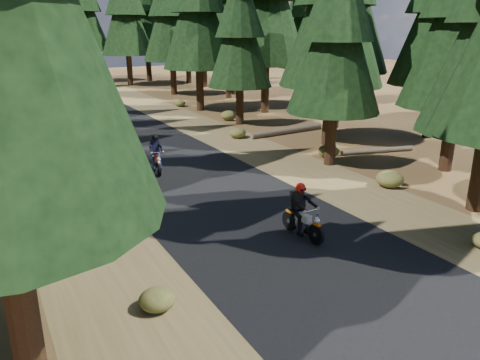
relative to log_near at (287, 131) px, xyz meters
name	(u,v)px	position (x,y,z in m)	size (l,w,h in m)	color
ground	(265,230)	(-7.91, -10.37, -0.16)	(120.00, 120.00, 0.00)	#4C341B
road	(195,182)	(-7.91, -5.37, -0.15)	(6.00, 100.00, 0.01)	black
shoulder_l	(69,203)	(-12.51, -5.37, -0.16)	(3.20, 100.00, 0.01)	brown
shoulder_r	(294,166)	(-3.31, -5.37, -0.16)	(3.20, 100.00, 0.01)	brown
log_near	(287,131)	(0.00, 0.00, 0.00)	(0.32, 0.32, 4.78)	#4C4233
log_far	(377,151)	(1.34, -5.50, -0.04)	(0.24, 0.24, 3.65)	#4C4233
understory_shrubs	(219,155)	(-5.76, -3.13, 0.11)	(14.49, 32.40, 0.61)	#474C1E
rider_lead	(303,220)	(-7.26, -11.30, 0.36)	(0.65, 1.78, 1.56)	beige
rider_follow	(156,160)	(-8.73, -3.41, 0.36)	(0.82, 1.79, 1.54)	maroon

